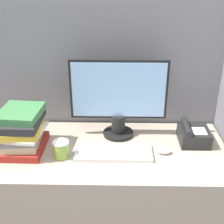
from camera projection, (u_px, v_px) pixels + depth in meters
The scene contains 9 objects.
cubicle_panel_rear at pixel (108, 113), 2.04m from camera, with size 1.76×0.04×1.64m.
desk at pixel (106, 202), 1.92m from camera, with size 1.36×0.63×0.77m.
monitor at pixel (119, 99), 1.79m from camera, with size 0.56×0.18×0.47m.
keyboard at pixel (113, 153), 1.70m from camera, with size 0.42×0.16×0.02m.
mouse at pixel (164, 151), 1.70m from camera, with size 0.08×0.05×0.03m.
coffee_cup at pixel (61, 149), 1.66m from camera, with size 0.09×0.09×0.09m.
book_stack at pixel (22, 131), 1.70m from camera, with size 0.26×0.29×0.24m.
desk_telephone at pixel (193, 135), 1.80m from camera, with size 0.17×0.19×0.12m.
paper_pile at pixel (206, 169), 1.58m from camera, with size 0.26×0.26×0.01m.
Camera 1 is at (0.07, -1.17, 1.73)m, focal length 50.00 mm.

